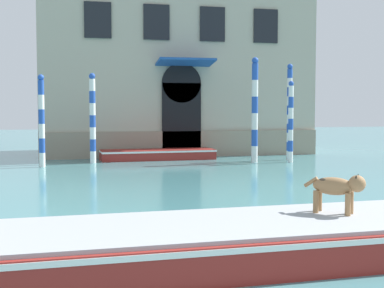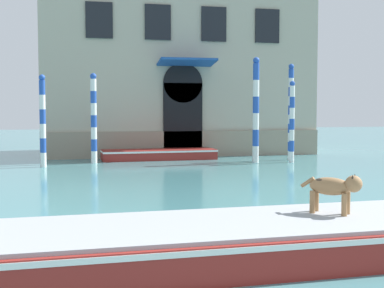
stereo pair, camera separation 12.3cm
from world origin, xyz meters
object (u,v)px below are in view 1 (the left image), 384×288
mooring_pole_1 (42,120)px  mooring_pole_3 (291,121)px  dog_on_deck (338,187)px  mooring_pole_2 (93,118)px  mooring_pole_4 (255,110)px  boat_moored_near_palazzo (158,154)px  boat_foreground (250,239)px  mooring_pole_0 (289,112)px

mooring_pole_1 → mooring_pole_3: mooring_pole_1 is taller
mooring_pole_1 → dog_on_deck: bearing=-69.2°
mooring_pole_2 → dog_on_deck: bearing=-77.8°
mooring_pole_2 → mooring_pole_4: (6.80, -1.24, 0.35)m
dog_on_deck → boat_moored_near_palazzo: dog_on_deck is taller
boat_foreground → mooring_pole_4: 15.09m
mooring_pole_1 → mooring_pole_2: 2.32m
dog_on_deck → mooring_pole_1: mooring_pole_1 is taller
dog_on_deck → mooring_pole_3: mooring_pole_3 is taller
mooring_pole_0 → mooring_pole_4: (-1.91, -0.74, 0.10)m
mooring_pole_2 → mooring_pole_1: bearing=-151.3°
mooring_pole_1 → boat_foreground: bearing=-75.3°
mooring_pole_2 → mooring_pole_3: (8.33, -1.54, -0.16)m
boat_foreground → mooring_pole_3: 15.35m
boat_foreground → mooring_pole_3: mooring_pole_3 is taller
mooring_pole_0 → mooring_pole_1: size_ratio=1.18×
mooring_pole_2 → mooring_pole_0: bearing=-3.3°
mooring_pole_3 → mooring_pole_0: bearing=69.7°
boat_moored_near_palazzo → mooring_pole_2: 3.55m
mooring_pole_3 → boat_foreground: bearing=-115.7°
dog_on_deck → boat_foreground: bearing=-131.0°
mooring_pole_2 → mooring_pole_3: size_ratio=1.09×
mooring_pole_4 → mooring_pole_0: bearing=21.1°
mooring_pole_1 → mooring_pole_3: 10.37m
boat_moored_near_palazzo → dog_on_deck: bearing=-90.7°
boat_moored_near_palazzo → mooring_pole_0: size_ratio=1.21×
mooring_pole_1 → mooring_pole_4: 8.84m
dog_on_deck → mooring_pole_2: bearing=144.5°
mooring_pole_0 → mooring_pole_2: 8.73m
dog_on_deck → mooring_pole_1: 15.00m
mooring_pole_0 → mooring_pole_3: (-0.38, -1.04, -0.41)m
boat_foreground → mooring_pole_4: bearing=68.3°
boat_foreground → mooring_pole_2: 15.49m
boat_moored_near_palazzo → mooring_pole_3: mooring_pole_3 is taller
dog_on_deck → mooring_pole_3: size_ratio=0.23×
boat_moored_near_palazzo → mooring_pole_2: size_ratio=1.37×
dog_on_deck → mooring_pole_4: 14.38m
mooring_pole_4 → mooring_pole_1: bearing=179.2°
mooring_pole_1 → mooring_pole_4: size_ratio=0.81×
dog_on_deck → mooring_pole_0: mooring_pole_0 is taller
dog_on_deck → mooring_pole_0: (5.44, 14.62, 1.14)m
mooring_pole_1 → mooring_pole_3: bearing=-2.3°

